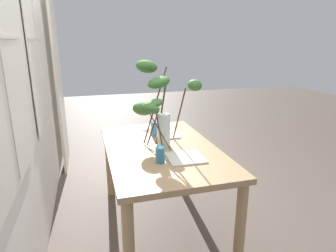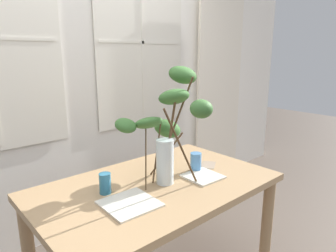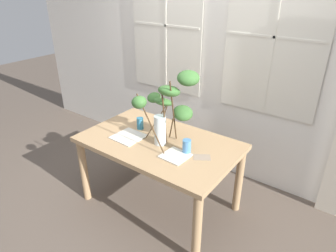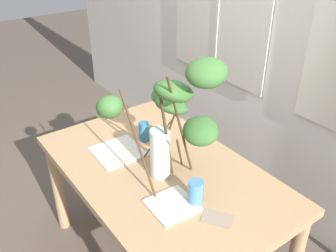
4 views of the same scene
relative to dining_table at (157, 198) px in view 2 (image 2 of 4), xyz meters
The scene contains 9 objects.
back_wall_with_windows 1.25m from the dining_table, 90.00° to the left, with size 5.99×0.14×2.67m.
curtain_sheer_side 2.01m from the dining_table, 27.75° to the left, with size 0.76×0.03×2.21m, color silver.
dining_table is the anchor object (origin of this frame).
vase_with_branches 0.52m from the dining_table, ahead, with size 0.64×0.63×0.74m.
drinking_glass_blue_left 0.37m from the dining_table, 163.81° to the left, with size 0.07×0.07×0.12m, color teal.
drinking_glass_blue_right 0.38m from the dining_table, ahead, with size 0.08×0.08×0.13m, color #4C84BC.
plate_square_left 0.33m from the dining_table, 157.59° to the right, with size 0.28×0.28×0.01m, color silver.
plate_square_right 0.34m from the dining_table, 25.19° to the right, with size 0.22×0.22×0.01m, color silver.
napkin_folded 0.50m from the dining_table, ahead, with size 0.15×0.10×0.00m, color gray.
Camera 2 is at (-1.11, -1.36, 1.56)m, focal length 32.09 mm.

